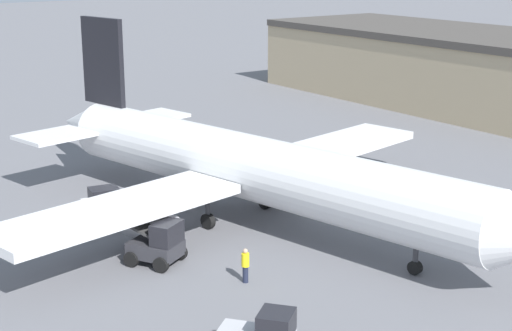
% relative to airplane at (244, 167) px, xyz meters
% --- Properties ---
extents(ground_plane, '(400.00, 400.00, 0.00)m').
position_rel_airplane_xyz_m(ground_plane, '(0.91, 0.19, -3.28)').
color(ground_plane, slate).
extents(airplane, '(36.73, 31.71, 11.06)m').
position_rel_airplane_xyz_m(airplane, '(0.00, 0.00, 0.00)').
color(airplane, silver).
rests_on(airplane, ground_plane).
extents(ground_crew_worker, '(0.38, 0.38, 1.72)m').
position_rel_airplane_xyz_m(ground_crew_worker, '(7.34, -5.00, -2.36)').
color(ground_crew_worker, '#1E2338').
rests_on(ground_crew_worker, ground_plane).
extents(baggage_tug, '(3.18, 2.49, 2.34)m').
position_rel_airplane_xyz_m(baggage_tug, '(-4.29, -7.04, -2.23)').
color(baggage_tug, silver).
rests_on(baggage_tug, ground_plane).
extents(belt_loader_truck, '(3.25, 3.09, 2.29)m').
position_rel_airplane_xyz_m(belt_loader_truck, '(2.91, -7.26, -2.20)').
color(belt_loader_truck, '#2D2D33').
rests_on(belt_loader_truck, ground_plane).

